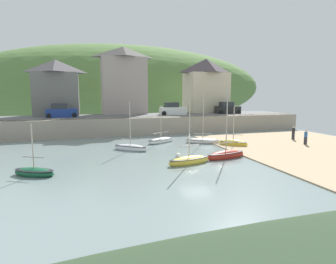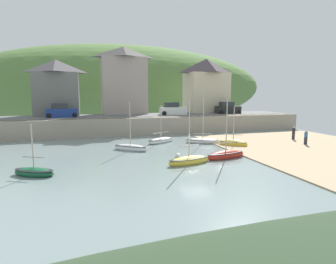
% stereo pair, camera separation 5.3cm
% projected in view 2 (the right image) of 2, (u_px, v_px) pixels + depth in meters
% --- Properties ---
extents(ground, '(48.00, 41.00, 0.61)m').
position_uv_depth(ground, '(294.00, 203.00, 13.85)').
color(ground, gray).
extents(quay_seawall, '(48.00, 9.40, 2.40)m').
position_uv_depth(quay_seawall, '(150.00, 124.00, 38.96)').
color(quay_seawall, gray).
rests_on(quay_seawall, ground).
extents(hillside_backdrop, '(80.00, 44.00, 21.40)m').
position_uv_depth(hillside_backdrop, '(121.00, 87.00, 74.07)').
color(hillside_backdrop, '#55793D').
rests_on(hillside_backdrop, ground).
extents(waterfront_building_left, '(6.73, 5.59, 8.43)m').
position_uv_depth(waterfront_building_left, '(57.00, 87.00, 41.87)').
color(waterfront_building_left, slate).
rests_on(waterfront_building_left, ground).
extents(waterfront_building_centre, '(7.40, 4.82, 10.84)m').
position_uv_depth(waterfront_building_centre, '(124.00, 80.00, 44.64)').
color(waterfront_building_centre, '#A0928A').
rests_on(waterfront_building_centre, ground).
extents(waterfront_building_right, '(7.35, 5.71, 9.46)m').
position_uv_depth(waterfront_building_right, '(206.00, 85.00, 48.91)').
color(waterfront_building_right, beige).
rests_on(waterfront_building_right, ground).
extents(dinghy_open_wooden, '(4.13, 2.88, 5.79)m').
position_uv_depth(dinghy_open_wooden, '(203.00, 141.00, 31.60)').
color(dinghy_open_wooden, silver).
rests_on(dinghy_open_wooden, ground).
extents(rowboat_small_beached, '(3.27, 2.56, 3.82)m').
position_uv_depth(rowboat_small_beached, '(34.00, 172.00, 19.12)').
color(rowboat_small_beached, '#165132').
rests_on(rowboat_small_beached, ground).
extents(motorboat_with_cabin, '(3.55, 3.07, 5.09)m').
position_uv_depth(motorboat_with_cabin, '(131.00, 148.00, 27.52)').
color(motorboat_with_cabin, white).
rests_on(motorboat_with_cabin, ground).
extents(sailboat_white_hull, '(4.14, 1.80, 6.42)m').
position_uv_depth(sailboat_white_hull, '(226.00, 155.00, 24.13)').
color(sailboat_white_hull, '#A0261A').
rests_on(sailboat_white_hull, ground).
extents(sailboat_far_left, '(4.01, 2.95, 4.55)m').
position_uv_depth(sailboat_far_left, '(161.00, 140.00, 31.91)').
color(sailboat_far_left, white).
rests_on(sailboat_far_left, ground).
extents(fishing_boat_green, '(3.93, 1.81, 5.51)m').
position_uv_depth(fishing_boat_green, '(189.00, 161.00, 22.18)').
color(fishing_boat_green, gold).
rests_on(fishing_boat_green, ground).
extents(sailboat_blue_trim, '(2.97, 2.72, 4.50)m').
position_uv_depth(sailboat_blue_trim, '(233.00, 143.00, 29.80)').
color(sailboat_blue_trim, gold).
rests_on(sailboat_blue_trim, ground).
extents(parked_car_near_slipway, '(4.11, 1.82, 1.95)m').
position_uv_depth(parked_car_near_slipway, '(62.00, 112.00, 38.35)').
color(parked_car_near_slipway, navy).
rests_on(parked_car_near_slipway, ground).
extents(parked_car_by_wall, '(4.21, 1.99, 1.95)m').
position_uv_depth(parked_car_by_wall, '(173.00, 110.00, 43.01)').
color(parked_car_by_wall, white).
rests_on(parked_car_by_wall, ground).
extents(parked_car_end_of_row, '(4.15, 1.83, 1.95)m').
position_uv_depth(parked_car_end_of_row, '(228.00, 109.00, 45.76)').
color(parked_car_end_of_row, black).
rests_on(parked_car_end_of_row, ground).
extents(person_on_slipway, '(0.34, 0.34, 1.62)m').
position_uv_depth(person_on_slipway, '(306.00, 137.00, 30.16)').
color(person_on_slipway, '#282833').
rests_on(person_on_slipway, ground).
extents(person_near_water, '(0.34, 0.34, 1.62)m').
position_uv_depth(person_near_water, '(294.00, 132.00, 33.46)').
color(person_near_water, '#282833').
rests_on(person_near_water, ground).
extents(mooring_buoy, '(0.47, 0.47, 0.47)m').
position_uv_depth(mooring_buoy, '(178.00, 155.00, 24.66)').
color(mooring_buoy, silver).
rests_on(mooring_buoy, ground).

